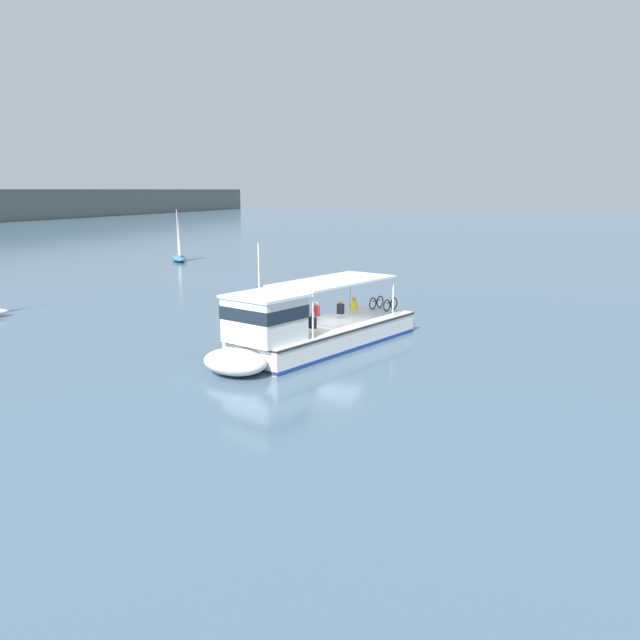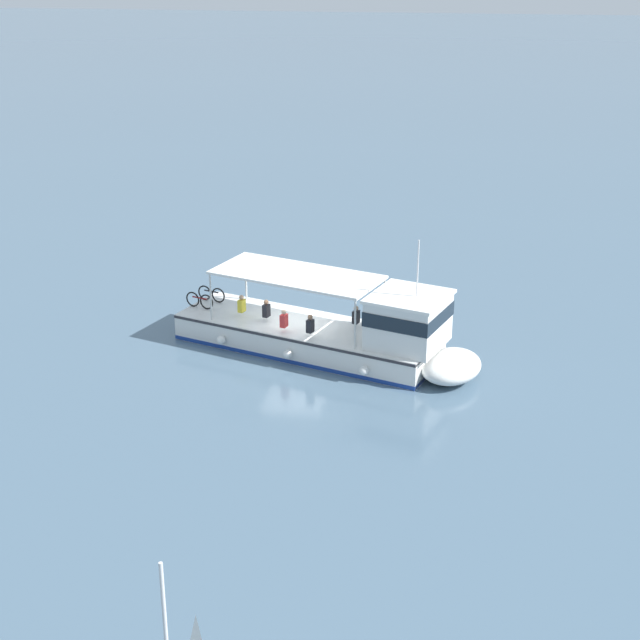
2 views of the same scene
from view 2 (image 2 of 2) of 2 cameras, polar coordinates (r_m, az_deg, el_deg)
name	(u,v)px [view 2 (image 2 of 2)]	position (r m, az deg, el deg)	size (l,w,h in m)	color
ground_plane	(294,346)	(39.02, -1.56, -1.59)	(400.00, 400.00, 0.00)	slate
ferry_main	(343,333)	(37.65, 1.37, -0.81)	(13.04, 6.78, 5.32)	white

